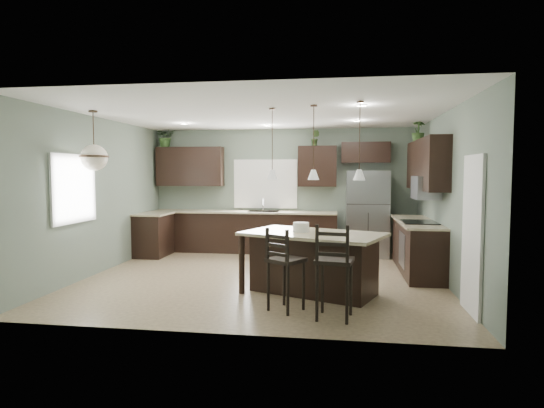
{
  "coord_description": "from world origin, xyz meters",
  "views": [
    {
      "loc": [
        1.29,
        -7.61,
        1.82
      ],
      "look_at": [
        0.1,
        0.4,
        1.25
      ],
      "focal_mm": 30.0,
      "sensor_mm": 36.0,
      "label": 1
    }
  ],
  "objects_px": {
    "kitchen_island": "(313,263)",
    "serving_dish": "(301,227)",
    "refrigerator": "(367,214)",
    "bar_stool_center": "(286,269)",
    "plant_back_left": "(166,137)",
    "bar_stool_right": "(334,271)"
  },
  "relations": [
    {
      "from": "bar_stool_right",
      "to": "plant_back_left",
      "type": "bearing_deg",
      "value": 139.22
    },
    {
      "from": "serving_dish",
      "to": "plant_back_left",
      "type": "xyz_separation_m",
      "value": [
        -3.45,
        3.4,
        1.65
      ]
    },
    {
      "from": "bar_stool_center",
      "to": "refrigerator",
      "type": "bearing_deg",
      "value": 105.17
    },
    {
      "from": "kitchen_island",
      "to": "bar_stool_center",
      "type": "xyz_separation_m",
      "value": [
        -0.3,
        -0.86,
        0.09
      ]
    },
    {
      "from": "refrigerator",
      "to": "serving_dish",
      "type": "height_order",
      "value": "refrigerator"
    },
    {
      "from": "refrigerator",
      "to": "serving_dish",
      "type": "distance_m",
      "value": 3.43
    },
    {
      "from": "serving_dish",
      "to": "bar_stool_center",
      "type": "relative_size",
      "value": 0.22
    },
    {
      "from": "plant_back_left",
      "to": "kitchen_island",
      "type": "bearing_deg",
      "value": -43.7
    },
    {
      "from": "bar_stool_center",
      "to": "plant_back_left",
      "type": "height_order",
      "value": "plant_back_left"
    },
    {
      "from": "refrigerator",
      "to": "kitchen_island",
      "type": "relative_size",
      "value": 0.92
    },
    {
      "from": "refrigerator",
      "to": "kitchen_island",
      "type": "height_order",
      "value": "refrigerator"
    },
    {
      "from": "plant_back_left",
      "to": "bar_stool_right",
      "type": "bearing_deg",
      "value": -49.1
    },
    {
      "from": "refrigerator",
      "to": "serving_dish",
      "type": "relative_size",
      "value": 7.71
    },
    {
      "from": "kitchen_island",
      "to": "bar_stool_center",
      "type": "distance_m",
      "value": 0.92
    },
    {
      "from": "serving_dish",
      "to": "bar_stool_center",
      "type": "bearing_deg",
      "value": -97.03
    },
    {
      "from": "bar_stool_right",
      "to": "plant_back_left",
      "type": "xyz_separation_m",
      "value": [
        -3.96,
        4.58,
        2.04
      ]
    },
    {
      "from": "bar_stool_right",
      "to": "plant_back_left",
      "type": "distance_m",
      "value": 6.39
    },
    {
      "from": "refrigerator",
      "to": "serving_dish",
      "type": "xyz_separation_m",
      "value": [
        -1.17,
        -3.23,
        0.07
      ]
    },
    {
      "from": "kitchen_island",
      "to": "plant_back_left",
      "type": "xyz_separation_m",
      "value": [
        -3.63,
        3.47,
        2.18
      ]
    },
    {
      "from": "kitchen_island",
      "to": "serving_dish",
      "type": "distance_m",
      "value": 0.57
    },
    {
      "from": "refrigerator",
      "to": "plant_back_left",
      "type": "xyz_separation_m",
      "value": [
        -4.61,
        0.17,
        1.72
      ]
    },
    {
      "from": "serving_dish",
      "to": "bar_stool_right",
      "type": "distance_m",
      "value": 1.35
    }
  ]
}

